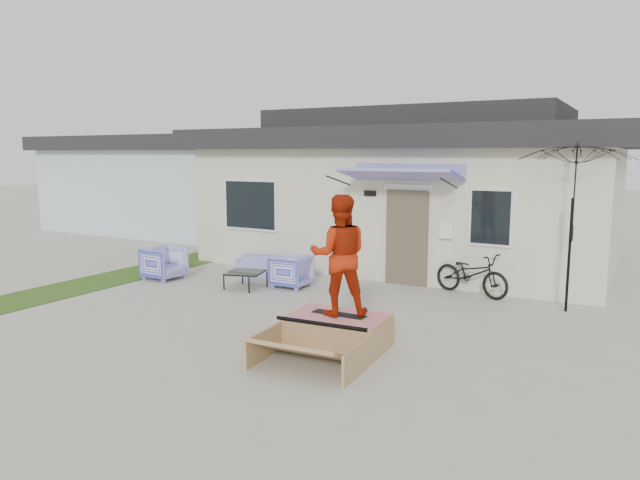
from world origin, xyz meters
The scene contains 13 objects.
ground centered at (0.00, 0.00, 0.00)m, with size 90.00×90.00×0.00m, color #A7A495.
grass_strip centered at (-5.20, 2.00, 0.00)m, with size 1.40×8.00×0.01m, color #2C4F18.
house centered at (0.00, 7.99, 1.94)m, with size 10.80×8.49×4.10m.
neighbor_house centered at (-10.50, 10.00, 1.78)m, with size 8.60×7.60×3.50m.
loveseat centered at (-2.26, 4.00, 0.33)m, with size 1.70×0.50×0.66m, color #2D34B1.
armchair_left centered at (-4.10, 2.29, 0.41)m, with size 0.80×0.75×0.82m, color #2D34B1.
armchair_right centered at (-1.10, 3.01, 0.38)m, with size 0.75×0.70×0.77m, color #2D34B1.
coffee_table centered at (-1.91, 2.45, 0.18)m, with size 0.74×0.74×0.37m, color black.
bicycle centered at (2.51, 4.22, 0.54)m, with size 0.59×1.70×1.08m, color black.
patio_umbrella centered at (4.38, 3.81, 1.75)m, with size 2.47×2.37×2.20m.
skate_ramp centered at (1.61, 0.00, 0.24)m, with size 1.43×1.91×0.48m, color #98754B, non-canonical shape.
skateboard centered at (1.61, 0.05, 0.50)m, with size 0.85×0.21×0.05m, color black.
skater centered at (1.61, 0.05, 1.43)m, with size 0.88×0.68×1.80m, color #A72108.
Camera 1 is at (5.49, -7.52, 2.89)m, focal length 32.69 mm.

